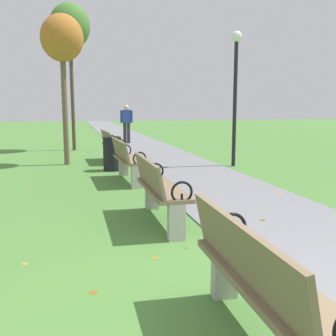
{
  "coord_description": "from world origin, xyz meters",
  "views": [
    {
      "loc": [
        -1.64,
        -2.13,
        1.59
      ],
      "look_at": [
        -0.05,
        4.2,
        0.55
      ],
      "focal_mm": 41.65,
      "sensor_mm": 36.0,
      "label": 1
    }
  ],
  "objects_px": {
    "trash_bin": "(112,154)",
    "park_bench_2": "(159,188)",
    "park_bench_1": "(260,281)",
    "park_bench_4": "(111,145)",
    "tree_1": "(62,41)",
    "park_bench_3": "(127,159)",
    "lamp_post": "(236,78)",
    "tree_2": "(70,27)",
    "pedestrian_walking": "(127,122)"
  },
  "relations": [
    {
      "from": "park_bench_2",
      "to": "tree_1",
      "type": "bearing_deg",
      "value": 102.01
    },
    {
      "from": "tree_2",
      "to": "pedestrian_walking",
      "type": "height_order",
      "value": "tree_2"
    },
    {
      "from": "park_bench_4",
      "to": "trash_bin",
      "type": "height_order",
      "value": "park_bench_4"
    },
    {
      "from": "park_bench_3",
      "to": "lamp_post",
      "type": "relative_size",
      "value": 0.46
    },
    {
      "from": "pedestrian_walking",
      "to": "trash_bin",
      "type": "distance_m",
      "value": 7.07
    },
    {
      "from": "park_bench_3",
      "to": "park_bench_2",
      "type": "bearing_deg",
      "value": -90.0
    },
    {
      "from": "park_bench_1",
      "to": "trash_bin",
      "type": "distance_m",
      "value": 7.51
    },
    {
      "from": "park_bench_1",
      "to": "trash_bin",
      "type": "bearing_deg",
      "value": 91.12
    },
    {
      "from": "park_bench_1",
      "to": "park_bench_2",
      "type": "relative_size",
      "value": 1.0
    },
    {
      "from": "park_bench_3",
      "to": "pedestrian_walking",
      "type": "xyz_separation_m",
      "value": [
        1.21,
        8.46,
        0.44
      ]
    },
    {
      "from": "park_bench_1",
      "to": "tree_1",
      "type": "xyz_separation_m",
      "value": [
        -1.25,
        8.8,
        2.79
      ]
    },
    {
      "from": "park_bench_2",
      "to": "park_bench_3",
      "type": "height_order",
      "value": "same"
    },
    {
      "from": "park_bench_4",
      "to": "tree_2",
      "type": "bearing_deg",
      "value": 106.84
    },
    {
      "from": "park_bench_4",
      "to": "tree_2",
      "type": "distance_m",
      "value": 5.15
    },
    {
      "from": "pedestrian_walking",
      "to": "lamp_post",
      "type": "relative_size",
      "value": 0.47
    },
    {
      "from": "park_bench_1",
      "to": "park_bench_2",
      "type": "xyz_separation_m",
      "value": [
        -0.0,
        2.93,
        0.0
      ]
    },
    {
      "from": "pedestrian_walking",
      "to": "lamp_post",
      "type": "distance_m",
      "value": 7.36
    },
    {
      "from": "park_bench_3",
      "to": "pedestrian_walking",
      "type": "bearing_deg",
      "value": 81.86
    },
    {
      "from": "park_bench_3",
      "to": "lamp_post",
      "type": "height_order",
      "value": "lamp_post"
    },
    {
      "from": "tree_1",
      "to": "tree_2",
      "type": "xyz_separation_m",
      "value": [
        0.24,
        3.59,
        1.01
      ]
    },
    {
      "from": "trash_bin",
      "to": "park_bench_2",
      "type": "bearing_deg",
      "value": -88.16
    },
    {
      "from": "park_bench_1",
      "to": "park_bench_3",
      "type": "relative_size",
      "value": 1.0
    },
    {
      "from": "tree_2",
      "to": "lamp_post",
      "type": "height_order",
      "value": "tree_2"
    },
    {
      "from": "park_bench_1",
      "to": "pedestrian_walking",
      "type": "distance_m",
      "value": 14.48
    },
    {
      "from": "park_bench_1",
      "to": "park_bench_4",
      "type": "bearing_deg",
      "value": 90.0
    },
    {
      "from": "park_bench_4",
      "to": "park_bench_1",
      "type": "bearing_deg",
      "value": -90.0
    },
    {
      "from": "park_bench_1",
      "to": "tree_1",
      "type": "distance_m",
      "value": 9.31
    },
    {
      "from": "tree_2",
      "to": "lamp_post",
      "type": "relative_size",
      "value": 1.47
    },
    {
      "from": "park_bench_2",
      "to": "tree_1",
      "type": "distance_m",
      "value": 6.62
    },
    {
      "from": "lamp_post",
      "to": "park_bench_2",
      "type": "bearing_deg",
      "value": -124.22
    },
    {
      "from": "park_bench_1",
      "to": "tree_1",
      "type": "height_order",
      "value": "tree_1"
    },
    {
      "from": "park_bench_1",
      "to": "park_bench_4",
      "type": "distance_m",
      "value": 9.06
    },
    {
      "from": "tree_2",
      "to": "trash_bin",
      "type": "height_order",
      "value": "tree_2"
    },
    {
      "from": "park_bench_1",
      "to": "park_bench_2",
      "type": "bearing_deg",
      "value": 90.0
    },
    {
      "from": "tree_1",
      "to": "park_bench_1",
      "type": "bearing_deg",
      "value": -81.92
    },
    {
      "from": "park_bench_2",
      "to": "park_bench_1",
      "type": "bearing_deg",
      "value": -90.0
    },
    {
      "from": "lamp_post",
      "to": "tree_2",
      "type": "bearing_deg",
      "value": 129.54
    },
    {
      "from": "trash_bin",
      "to": "park_bench_1",
      "type": "bearing_deg",
      "value": -88.88
    },
    {
      "from": "park_bench_1",
      "to": "pedestrian_walking",
      "type": "relative_size",
      "value": 0.99
    },
    {
      "from": "park_bench_4",
      "to": "tree_1",
      "type": "bearing_deg",
      "value": -167.96
    },
    {
      "from": "tree_2",
      "to": "trash_bin",
      "type": "relative_size",
      "value": 6.08
    },
    {
      "from": "pedestrian_walking",
      "to": "park_bench_1",
      "type": "bearing_deg",
      "value": -94.8
    },
    {
      "from": "trash_bin",
      "to": "lamp_post",
      "type": "xyz_separation_m",
      "value": [
        3.22,
        -0.06,
        1.88
      ]
    },
    {
      "from": "park_bench_3",
      "to": "pedestrian_walking",
      "type": "distance_m",
      "value": 8.56
    },
    {
      "from": "park_bench_4",
      "to": "trash_bin",
      "type": "xyz_separation_m",
      "value": [
        -0.15,
        -1.56,
        -0.06
      ]
    },
    {
      "from": "park_bench_3",
      "to": "trash_bin",
      "type": "bearing_deg",
      "value": 95.45
    },
    {
      "from": "park_bench_3",
      "to": "park_bench_4",
      "type": "relative_size",
      "value": 1.0
    },
    {
      "from": "park_bench_4",
      "to": "pedestrian_walking",
      "type": "xyz_separation_m",
      "value": [
        1.21,
        5.36,
        0.44
      ]
    },
    {
      "from": "tree_2",
      "to": "pedestrian_walking",
      "type": "distance_m",
      "value": 4.51
    },
    {
      "from": "tree_2",
      "to": "lamp_post",
      "type": "distance_m",
      "value": 6.71
    }
  ]
}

